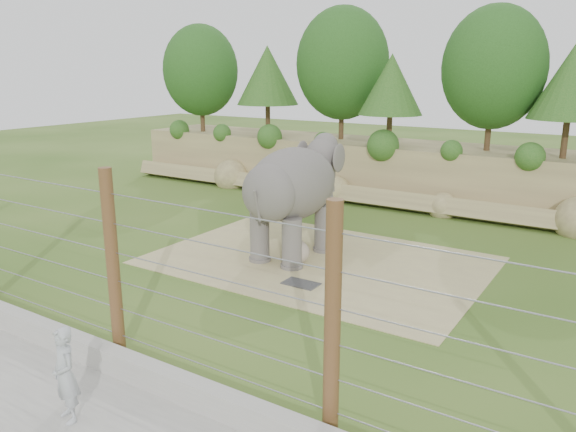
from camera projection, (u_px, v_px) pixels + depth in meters
The scene contains 10 objects.
ground at pixel (249, 288), 15.42m from camera, with size 90.00×90.00×0.00m, color #325618.
back_embankment at pixel (432, 113), 24.41m from camera, with size 30.00×5.52×8.77m.
dirt_patch at pixel (319, 260), 17.60m from camera, with size 10.00×7.00×0.02m, color tan.
drain_grate at pixel (301, 284), 15.63m from camera, with size 1.00×0.60×0.03m, color #262628.
elephant at pixel (293, 201), 17.58m from camera, with size 1.94×4.52×3.66m, color #59544F, non-canonical shape.
stone_ball at pixel (298, 252), 17.18m from camera, with size 0.74×0.74×0.74m, color gray.
retaining_wall at pixel (100, 355), 11.30m from camera, with size 26.00×0.35×0.50m, color #A09C95.
walkway at pixel (8, 416), 9.73m from camera, with size 26.00×4.00×0.01m, color #A09C95.
barrier_fence at pixel (113, 266), 11.26m from camera, with size 20.26×0.26×4.00m.
zookeeper at pixel (65, 375), 9.42m from camera, with size 0.62×0.40×1.69m, color #B3B7BD.
Camera 1 is at (8.72, -11.53, 5.83)m, focal length 35.00 mm.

